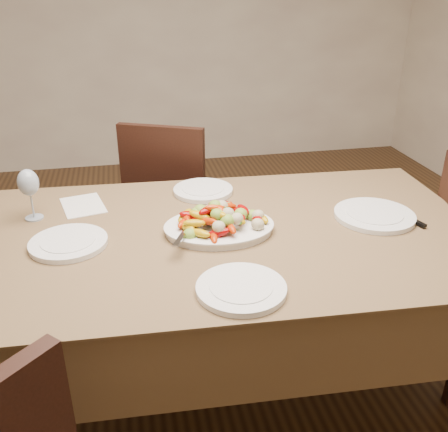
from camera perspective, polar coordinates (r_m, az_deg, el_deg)
name	(u,v)px	position (r m, az deg, el deg)	size (l,w,h in m)	color
floor	(194,403)	(2.17, -3.46, -20.60)	(6.00, 6.00, 0.00)	#3C2612
wall_back	(135,0)	(4.50, -10.12, 23.10)	(5.00, 0.02, 2.80)	beige
dining_table	(224,319)	(1.96, 0.00, -11.70)	(1.84, 1.04, 0.76)	brown
chair_far	(177,203)	(2.68, -5.43, 1.45)	(0.42, 0.42, 0.95)	black
serving_platter	(219,229)	(1.75, -0.56, -1.49)	(0.37, 0.28, 0.02)	white
roasted_vegetables	(219,214)	(1.73, -0.57, 0.19)	(0.31, 0.21, 0.09)	#800404
serving_spoon	(202,226)	(1.70, -2.56, -1.10)	(0.28, 0.06, 0.03)	#9EA0A8
plate_left	(68,243)	(1.75, -17.35, -2.97)	(0.26, 0.26, 0.02)	white
plate_right	(374,215)	(1.94, 16.80, 0.06)	(0.30, 0.30, 0.02)	white
plate_far	(203,191)	(2.08, -2.41, 2.92)	(0.25, 0.25, 0.02)	white
plate_near	(241,289)	(1.44, 1.97, -8.31)	(0.26, 0.26, 0.02)	white
wine_glass	(30,193)	(1.95, -21.29, 2.45)	(0.08, 0.08, 0.20)	#8C99A5
menu_card	(83,205)	(2.04, -15.81, 1.18)	(0.15, 0.21, 0.00)	silver
table_knife	(409,217)	(1.97, 20.42, -0.16)	(0.02, 0.20, 0.01)	#9EA0A8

